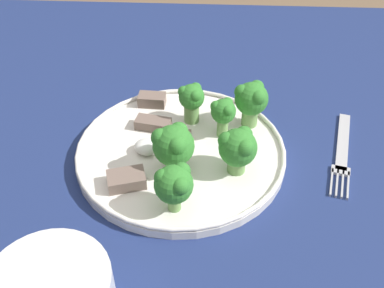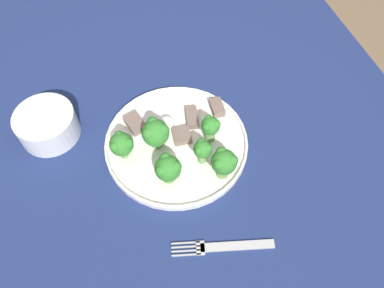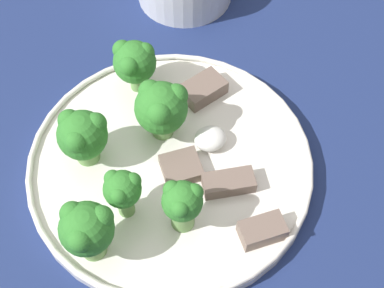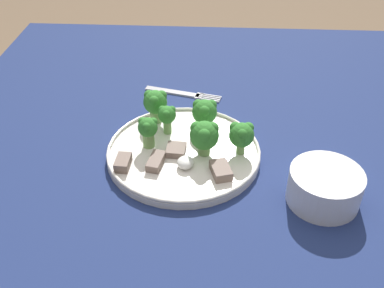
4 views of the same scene
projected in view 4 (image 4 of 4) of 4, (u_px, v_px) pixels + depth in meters
table at (213, 191)px, 0.87m from camera, size 1.21×1.11×0.71m
dinner_plate at (184, 150)px, 0.82m from camera, size 0.28×0.28×0.02m
fork at (182, 94)px, 0.99m from camera, size 0.06×0.17×0.00m
cream_bowl at (324, 188)px, 0.71m from camera, size 0.12×0.12×0.06m
broccoli_floret_near_rim_left at (148, 129)px, 0.80m from camera, size 0.04×0.04×0.06m
broccoli_floret_center_left at (167, 115)px, 0.83m from camera, size 0.03×0.03×0.06m
broccoli_floret_back_left at (155, 102)px, 0.86m from camera, size 0.05×0.05×0.07m
broccoli_floret_front_left at (204, 135)px, 0.78m from camera, size 0.05×0.05×0.07m
broccoli_floret_center_back at (205, 112)px, 0.85m from camera, size 0.05×0.05×0.06m
broccoli_floret_mid_cluster at (242, 134)px, 0.79m from camera, size 0.05×0.04×0.06m
meat_slice_front_slice at (156, 161)px, 0.78m from camera, size 0.05×0.03×0.01m
meat_slice_middle_slice at (123, 163)px, 0.77m from camera, size 0.04×0.03×0.02m
meat_slice_rear_slice at (221, 170)px, 0.76m from camera, size 0.05×0.04×0.02m
meat_slice_edge_slice at (176, 150)px, 0.80m from camera, size 0.04×0.04×0.01m
sauce_dollop at (185, 163)px, 0.77m from camera, size 0.03×0.03×0.02m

